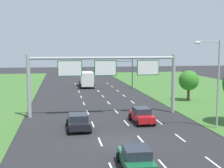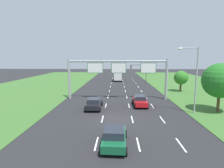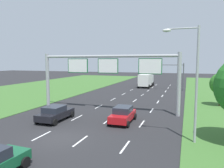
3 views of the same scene
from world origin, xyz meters
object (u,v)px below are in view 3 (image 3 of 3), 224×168
Objects in this scene: car_lead_silver at (123,114)px; traffic_light_mast at (174,72)px; sign_gantry at (108,70)px; street_lamp at (191,74)px; box_truck at (146,80)px; car_near_red at (55,113)px; roadside_tree_mid at (221,84)px.

traffic_light_mast is at bearing 82.40° from car_lead_silver.
sign_gantry reaches higher than car_lead_silver.
street_lamp reaches higher than traffic_light_mast.
street_lamp is (9.35, -33.95, 3.43)m from box_truck.
sign_gantry is 12.28m from street_lamp.
box_truck is at bearing 95.33° from car_lead_silver.
car_near_red is 0.26× the size of sign_gantry.
street_lamp is at bearing -73.71° from box_truck.
box_truck is 0.88× the size of street_lamp.
car_lead_silver is 8.27m from street_lamp.
car_lead_silver is 0.91× the size of roadside_tree_mid.
roadside_tree_mid is at bearing 37.94° from car_near_red.
box_truck is 0.43× the size of sign_gantry.
sign_gantry is at bearing -151.32° from roadside_tree_mid.
traffic_light_mast is (6.38, -4.21, 2.22)m from box_truck.
roadside_tree_mid is (13.35, -18.69, 1.36)m from box_truck.
box_truck is (3.47, 32.02, 0.88)m from car_near_red.
traffic_light_mast is at bearing 73.62° from sign_gantry.
street_lamp reaches higher than car_lead_silver.
sign_gantry is at bearing -106.38° from traffic_light_mast.
car_lead_silver is 0.73× the size of traffic_light_mast.
traffic_light_mast is 1.25× the size of roadside_tree_mid.
sign_gantry is at bearing 125.47° from car_lead_silver.
box_truck is 26.21m from sign_gantry.
traffic_light_mast is (6.41, 21.79, -1.06)m from sign_gantry.
street_lamp is at bearing -104.70° from roadside_tree_mid.
box_truck is 7.96m from traffic_light_mast.
sign_gantry is (-0.02, -26.00, 3.27)m from box_truck.
car_lead_silver is 0.24× the size of sign_gantry.
box_truck is 1.67× the size of roadside_tree_mid.
sign_gantry is at bearing 59.70° from car_near_red.
car_lead_silver is 6.84m from sign_gantry.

